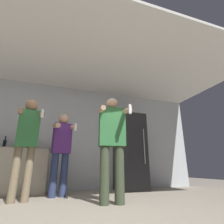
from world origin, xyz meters
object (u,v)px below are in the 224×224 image
Objects in this scene: person_man_side at (27,138)px; person_spectator_back at (61,148)px; bottle_green_wine at (36,145)px; bottle_dark_rum at (4,143)px; person_woman_foreground at (112,141)px; refrigerator at (130,151)px.

person_spectator_back is at bearing 31.92° from person_man_side.
bottle_green_wine is 0.16× the size of person_spectator_back.
person_man_side reaches higher than bottle_green_wine.
bottle_dark_rum is 0.16× the size of person_woman_foreground.
refrigerator reaches higher than person_woman_foreground.
person_man_side is at bearing -93.89° from bottle_green_wine.
person_man_side is at bearing -61.25° from bottle_dark_rum.
person_spectator_back is at bearing -28.53° from bottle_dark_rum.
refrigerator is at bearing 15.93° from person_spectator_back.
bottle_dark_rum is 0.16× the size of person_man_side.
person_spectator_back reaches higher than bottle_green_wine.
bottle_dark_rum reaches higher than bottle_green_wine.
bottle_green_wine is at bearing 130.47° from person_spectator_back.
refrigerator is 1.73m from person_woman_foreground.
bottle_dark_rum is (-2.81, 0.13, 0.08)m from refrigerator.
refrigerator is 1.11× the size of person_woman_foreground.
refrigerator is 6.76× the size of bottle_dark_rum.
person_woman_foreground is at bearing -24.30° from person_man_side.
bottle_dark_rum is 0.60m from bottle_green_wine.
refrigerator is 7.15× the size of bottle_green_wine.
refrigerator is 2.43m from person_man_side.
person_spectator_back is (1.13, -0.61, -0.11)m from bottle_dark_rum.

